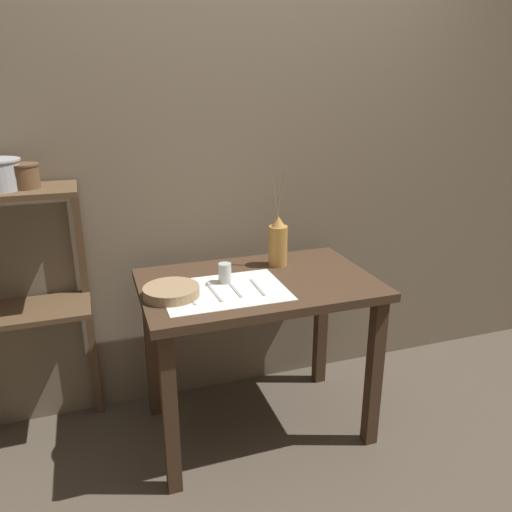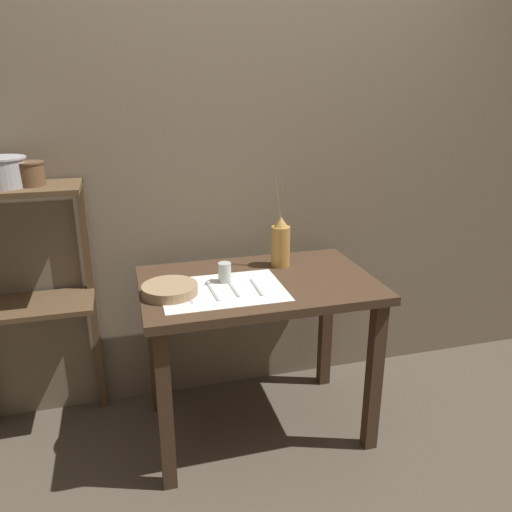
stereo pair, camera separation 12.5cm
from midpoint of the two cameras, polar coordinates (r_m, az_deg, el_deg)
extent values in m
plane|color=brown|center=(2.68, -1.21, -18.79)|extent=(12.00, 12.00, 0.00)
cube|color=#7A6B56|center=(2.59, -4.45, 9.11)|extent=(7.00, 0.06, 2.40)
cube|color=#422D1E|center=(2.29, -1.34, -3.30)|extent=(1.07, 0.68, 0.04)
cube|color=#422D1E|center=(2.16, -11.50, -17.34)|extent=(0.06, 0.06, 0.75)
cube|color=#422D1E|center=(2.42, 11.88, -13.01)|extent=(0.06, 0.06, 0.75)
cube|color=#422D1E|center=(2.63, -13.20, -10.28)|extent=(0.06, 0.06, 0.75)
cube|color=#422D1E|center=(2.85, 6.17, -7.47)|extent=(0.06, 0.06, 0.75)
cube|color=brown|center=(2.35, -28.25, 6.40)|extent=(0.57, 0.30, 0.02)
cube|color=brown|center=(2.50, -26.32, -5.77)|extent=(0.57, 0.30, 0.02)
cube|color=brown|center=(2.62, -20.00, -5.29)|extent=(0.04, 0.04, 1.23)
cube|color=white|center=(2.18, -5.31, -4.00)|extent=(0.53, 0.38, 0.00)
cylinder|color=#B7843D|center=(2.44, 1.07, 1.14)|extent=(0.09, 0.09, 0.20)
cone|color=#B7843D|center=(2.41, 1.08, 3.97)|extent=(0.07, 0.07, 0.05)
cylinder|color=#847056|center=(2.39, 1.09, 6.35)|extent=(0.01, 0.02, 0.15)
cylinder|color=#847056|center=(2.37, 1.24, 6.98)|extent=(0.04, 0.01, 0.21)
cylinder|color=#847056|center=(2.39, 0.66, 6.76)|extent=(0.02, 0.04, 0.18)
cylinder|color=#9E7F5B|center=(2.15, -11.30, -4.04)|extent=(0.24, 0.24, 0.04)
cylinder|color=#B7C1BC|center=(2.25, -5.17, -1.97)|extent=(0.06, 0.06, 0.09)
cube|color=#A8A8AD|center=(2.14, -8.91, -4.48)|extent=(0.03, 0.19, 0.00)
sphere|color=#A8A8AD|center=(2.23, -9.09, -3.44)|extent=(0.02, 0.02, 0.02)
cube|color=#A8A8AD|center=(2.15, -6.40, -4.23)|extent=(0.02, 0.19, 0.00)
sphere|color=#A8A8AD|center=(2.24, -7.08, -3.25)|extent=(0.02, 0.02, 0.02)
cube|color=#A8A8AD|center=(2.18, -4.11, -3.79)|extent=(0.02, 0.19, 0.00)
cube|color=#A8A8AD|center=(2.20, -1.45, -3.60)|extent=(0.01, 0.19, 0.00)
cylinder|color=brown|center=(2.32, -26.39, 8.18)|extent=(0.12, 0.12, 0.10)
cylinder|color=brown|center=(2.32, -26.56, 9.32)|extent=(0.13, 0.13, 0.01)
camera|label=1|loc=(0.06, -91.60, -0.55)|focal=35.00mm
camera|label=2|loc=(0.06, 88.40, 0.55)|focal=35.00mm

